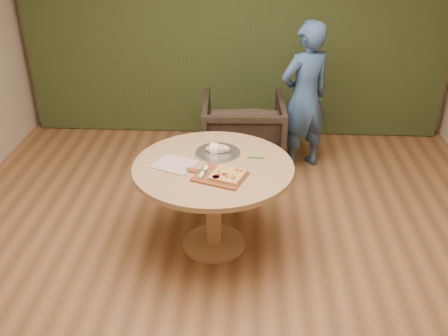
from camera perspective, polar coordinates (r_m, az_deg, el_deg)
room_shell at (r=2.97m, az=-0.48°, el=6.18°), size 5.04×6.04×2.84m
curtain at (r=5.75m, az=1.34°, el=17.17°), size 4.80×0.14×2.78m
pedestal_table at (r=3.84m, az=-1.22°, el=-1.46°), size 1.23×1.23×0.75m
pizza_paddle at (r=3.60m, az=-0.60°, el=-0.94°), size 0.47×0.39×0.01m
flatbread_pizza at (r=3.58m, az=0.41°, el=-0.80°), size 0.28×0.28×0.04m
cutlery_roll at (r=3.61m, az=-2.38°, el=-0.47°), size 0.06×0.20×0.03m
newspaper at (r=3.78m, az=-5.66°, el=0.40°), size 0.37×0.35×0.01m
serving_tray at (r=3.93m, az=-0.71°, el=1.74°), size 0.36×0.36×0.02m
bread_roll at (r=3.92m, az=-0.84°, el=2.22°), size 0.19×0.09×0.09m
green_packet at (r=3.90m, az=3.67°, el=1.49°), size 0.13×0.11×0.02m
armchair at (r=5.16m, az=2.20°, el=4.39°), size 0.85×0.80×0.84m
person_standing at (r=5.10m, az=9.18°, el=7.94°), size 0.67×0.60×1.54m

